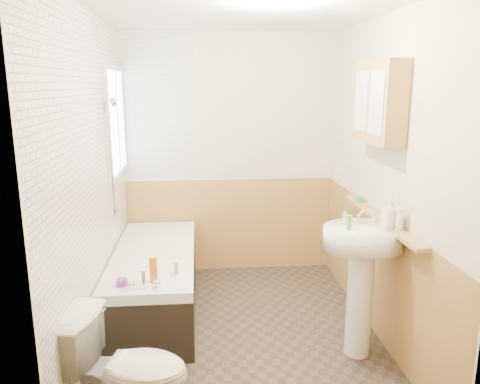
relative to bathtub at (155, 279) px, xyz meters
name	(u,v)px	position (x,y,z in m)	size (l,w,h in m)	color
floor	(242,333)	(0.73, -0.49, -0.29)	(2.80, 2.80, 0.00)	#312822
ceiling	(242,8)	(0.73, -0.49, 2.21)	(2.80, 2.80, 0.00)	white
wall_back	(229,156)	(0.73, 0.92, 0.96)	(2.20, 0.02, 2.50)	beige
wall_front	(270,246)	(0.73, -1.90, 0.96)	(2.20, 0.02, 2.50)	beige
wall_left	(92,186)	(-0.38, -0.49, 0.96)	(0.02, 2.80, 2.50)	beige
wall_right	(384,181)	(1.84, -0.49, 0.96)	(0.02, 2.80, 2.50)	beige
wainscot_right	(375,271)	(1.82, -0.49, 0.21)	(0.01, 2.80, 1.00)	tan
wainscot_back	(230,225)	(0.73, 0.90, 0.21)	(2.20, 0.01, 1.00)	tan
tile_cladding_left	(95,186)	(-0.36, -0.49, 0.96)	(0.01, 2.80, 2.50)	white
tile_return_back	(157,108)	(0.01, 0.90, 1.46)	(0.75, 0.01, 1.50)	white
window	(117,122)	(-0.33, 0.46, 1.36)	(0.03, 0.79, 0.99)	white
bathtub	(155,279)	(0.00, 0.00, 0.00)	(0.70, 1.76, 0.69)	black
shower_riser	(111,137)	(-0.31, -0.01, 1.27)	(0.10, 0.08, 1.15)	silver
toilet	(127,372)	(-0.03, -1.49, 0.07)	(0.41, 0.73, 0.72)	white
sink	(362,265)	(1.57, -0.85, 0.42)	(0.58, 0.47, 1.12)	white
pine_shelf	(380,219)	(1.77, -0.64, 0.70)	(0.10, 1.41, 0.03)	tan
medicine_cabinet	(379,102)	(1.74, -0.54, 1.57)	(0.17, 0.66, 0.60)	tan
foam_can	(400,219)	(1.77, -0.98, 0.80)	(0.05, 0.05, 0.16)	silver
green_bottle	(392,209)	(1.77, -0.84, 0.83)	(0.05, 0.05, 0.23)	#59C647
black_jar	(360,199)	(1.77, -0.18, 0.74)	(0.07, 0.07, 0.04)	#388447
soap_bottle	(390,222)	(1.73, -0.91, 0.76)	(0.10, 0.21, 0.10)	silver
clear_bottle	(349,223)	(1.44, -0.91, 0.76)	(0.04, 0.04, 0.11)	#59C647
blue_gel	(154,270)	(0.06, -0.68, 0.36)	(0.05, 0.03, 0.20)	orange
cream_jar	(122,282)	(-0.17, -0.71, 0.29)	(0.08, 0.08, 0.05)	purple
orange_bottle	(176,268)	(0.22, -0.53, 0.31)	(0.03, 0.03, 0.10)	#59C647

